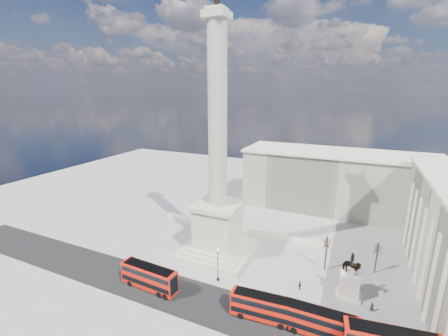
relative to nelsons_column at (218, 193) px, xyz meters
name	(u,v)px	position (x,y,z in m)	size (l,w,h in m)	color
ground	(207,264)	(0.00, -5.00, -12.92)	(180.00, 180.00, 0.00)	#A19E99
asphalt_road	(206,303)	(5.00, -15.00, -12.91)	(120.00, 9.00, 0.01)	black
nelsons_column	(218,193)	(0.00, 0.00, 0.00)	(14.00, 14.00, 49.85)	beige
balustrade_wall	(238,228)	(0.00, 11.00, -12.37)	(40.00, 0.60, 1.10)	beige
building_northeast	(336,181)	(20.00, 35.00, -4.59)	(51.00, 17.00, 16.60)	beige
red_bus_a	(149,277)	(-5.43, -15.71, -10.70)	(10.51, 2.91, 4.22)	red
red_bus_b	(264,307)	(14.40, -14.54, -10.83)	(9.94, 2.97, 3.97)	red
red_bus_c	(320,323)	(22.29, -14.31, -10.81)	(9.89, 2.37, 4.01)	red
victorian_lamp	(218,262)	(4.19, -8.91, -9.22)	(0.54, 0.54, 6.29)	black
equestrian_statue	(350,282)	(25.50, -3.97, -10.14)	(3.84, 2.88, 8.03)	beige
bare_tree_mid	(327,243)	(21.10, 2.48, -7.29)	(1.88, 1.88, 7.14)	#332319
bare_tree_far	(378,248)	(29.68, 5.31, -7.87)	(1.57, 1.57, 6.40)	#332319
pedestrian_walking	(372,307)	(28.94, -6.21, -12.12)	(0.58, 0.38, 1.59)	black
pedestrian_crossing	(300,285)	(17.92, -5.44, -12.11)	(0.95, 0.40, 1.62)	black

